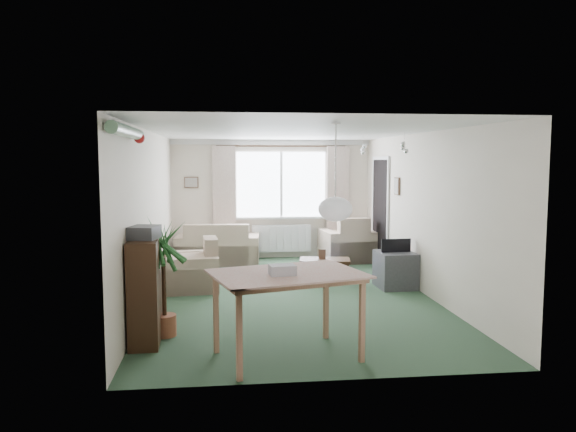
{
  "coord_description": "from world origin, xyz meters",
  "views": [
    {
      "loc": [
        -0.97,
        -8.09,
        2.0
      ],
      "look_at": [
        0.0,
        0.3,
        1.15
      ],
      "focal_mm": 35.0,
      "sensor_mm": 36.0,
      "label": 1
    }
  ],
  "objects": [
    {
      "name": "dining_table",
      "position": [
        -0.34,
        -2.6,
        0.43
      ],
      "size": [
        1.56,
        1.24,
        0.85
      ],
      "primitive_type": "cube",
      "rotation": [
        0.0,
        0.0,
        0.27
      ],
      "color": "tan",
      "rests_on": "ground"
    },
    {
      "name": "curtain_left",
      "position": [
        -0.95,
        3.13,
        1.27
      ],
      "size": [
        0.45,
        0.08,
        2.0
      ],
      "primitive_type": "cube",
      "color": "beige"
    },
    {
      "name": "tv_cube",
      "position": [
        1.7,
        0.32,
        0.28
      ],
      "size": [
        0.58,
        0.64,
        0.56
      ],
      "primitive_type": "cube",
      "rotation": [
        0.0,
        0.0,
        0.04
      ],
      "color": "#39393F",
      "rests_on": "ground"
    },
    {
      "name": "hifi_box",
      "position": [
        -1.83,
        -1.94,
        1.22
      ],
      "size": [
        0.34,
        0.4,
        0.14
      ],
      "primitive_type": "cube",
      "rotation": [
        0.0,
        0.0,
        -0.2
      ],
      "color": "#3B3C40",
      "rests_on": "bookshelf"
    },
    {
      "name": "curtain_rod",
      "position": [
        0.2,
        3.15,
        2.27
      ],
      "size": [
        2.6,
        0.03,
        0.03
      ],
      "primitive_type": "cube",
      "color": "black"
    },
    {
      "name": "tinsel_garland",
      "position": [
        -1.92,
        -2.3,
        2.28
      ],
      "size": [
        1.6,
        1.6,
        0.12
      ],
      "primitive_type": "cylinder",
      "color": "#196626"
    },
    {
      "name": "armchair_left",
      "position": [
        -1.5,
        0.56,
        0.4
      ],
      "size": [
        0.92,
        0.96,
        0.8
      ],
      "primitive_type": "cube",
      "rotation": [
        0.0,
        0.0,
        -1.49
      ],
      "color": "tan",
      "rests_on": "ground"
    },
    {
      "name": "doorway",
      "position": [
        1.99,
        2.2,
        1.0
      ],
      "size": [
        0.03,
        0.95,
        2.0
      ],
      "primitive_type": "cube",
      "color": "black"
    },
    {
      "name": "pet_bed",
      "position": [
        0.95,
        1.98,
        0.07
      ],
      "size": [
        0.77,
        0.77,
        0.14
      ],
      "primitive_type": "cylinder",
      "rotation": [
        0.0,
        0.0,
        -0.14
      ],
      "color": "navy",
      "rests_on": "ground"
    },
    {
      "name": "wall_picture_right",
      "position": [
        1.98,
        1.2,
        1.55
      ],
      "size": [
        0.03,
        0.24,
        0.3
      ],
      "primitive_type": "cube",
      "color": "brown"
    },
    {
      "name": "pendant_lamp",
      "position": [
        0.2,
        -2.3,
        1.48
      ],
      "size": [
        0.36,
        0.36,
        0.36
      ],
      "primitive_type": "sphere",
      "color": "white"
    },
    {
      "name": "window",
      "position": [
        0.2,
        3.23,
        1.5
      ],
      "size": [
        1.8,
        0.03,
        1.3
      ],
      "primitive_type": "cube",
      "color": "white"
    },
    {
      "name": "houseplant",
      "position": [
        -1.65,
        -1.75,
        0.65
      ],
      "size": [
        0.72,
        0.72,
        1.31
      ],
      "primitive_type": "cylinder",
      "rotation": [
        0.0,
        0.0,
        0.35
      ],
      "color": "#236632",
      "rests_on": "ground"
    },
    {
      "name": "photo_frame",
      "position": [
        0.64,
        0.92,
        0.45
      ],
      "size": [
        0.12,
        0.06,
        0.16
      ],
      "primitive_type": "cube",
      "rotation": [
        0.0,
        0.0,
        -0.31
      ],
      "color": "brown",
      "rests_on": "coffee_table"
    },
    {
      "name": "armchair_corner",
      "position": [
        1.48,
        2.73,
        0.44
      ],
      "size": [
        1.08,
        1.03,
        0.89
      ],
      "primitive_type": "cube",
      "rotation": [
        0.0,
        0.0,
        3.25
      ],
      "color": "beige",
      "rests_on": "ground"
    },
    {
      "name": "bauble_cluster_a",
      "position": [
        1.3,
        0.9,
        2.22
      ],
      "size": [
        0.2,
        0.2,
        0.2
      ],
      "primitive_type": "sphere",
      "color": "silver"
    },
    {
      "name": "sofa",
      "position": [
        -1.08,
        2.75,
        0.4
      ],
      "size": [
        1.64,
        0.95,
        0.79
      ],
      "primitive_type": "cube",
      "rotation": [
        0.0,
        0.0,
        3.07
      ],
      "color": "#C0B291",
      "rests_on": "ground"
    },
    {
      "name": "coffee_table",
      "position": [
        0.68,
        0.9,
        0.18
      ],
      "size": [
        0.89,
        0.59,
        0.37
      ],
      "primitive_type": "cube",
      "rotation": [
        0.0,
        0.0,
        -0.17
      ],
      "color": "black",
      "rests_on": "ground"
    },
    {
      "name": "bookshelf",
      "position": [
        -1.84,
        -1.85,
        0.57
      ],
      "size": [
        0.35,
        0.95,
        1.15
      ],
      "primitive_type": "cube",
      "rotation": [
        0.0,
        0.0,
        0.04
      ],
      "color": "black",
      "rests_on": "ground"
    },
    {
      "name": "curtain_right",
      "position": [
        1.35,
        3.13,
        1.27
      ],
      "size": [
        0.45,
        0.08,
        2.0
      ],
      "primitive_type": "cube",
      "color": "beige"
    },
    {
      "name": "bauble_cluster_b",
      "position": [
        1.6,
        -0.3,
        2.22
      ],
      "size": [
        0.2,
        0.2,
        0.2
      ],
      "primitive_type": "sphere",
      "color": "silver"
    },
    {
      "name": "wall_picture_back",
      "position": [
        -1.6,
        3.23,
        1.55
      ],
      "size": [
        0.28,
        0.03,
        0.22
      ],
      "primitive_type": "cube",
      "color": "brown"
    },
    {
      "name": "radiator",
      "position": [
        0.2,
        3.19,
        0.4
      ],
      "size": [
        1.2,
        0.1,
        0.55
      ],
      "primitive_type": "cube",
      "color": "white"
    },
    {
      "name": "ground",
      "position": [
        0.0,
        0.0,
        0.0
      ],
      "size": [
        6.5,
        6.5,
        0.0
      ],
      "primitive_type": "plane",
      "color": "#2A462F"
    },
    {
      "name": "gift_box",
      "position": [
        -0.4,
        -2.7,
        0.91
      ],
      "size": [
        0.27,
        0.21,
        0.12
      ],
      "primitive_type": "cube",
      "rotation": [
        0.0,
        0.0,
        0.12
      ],
      "color": "silver",
      "rests_on": "dining_table"
    }
  ]
}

